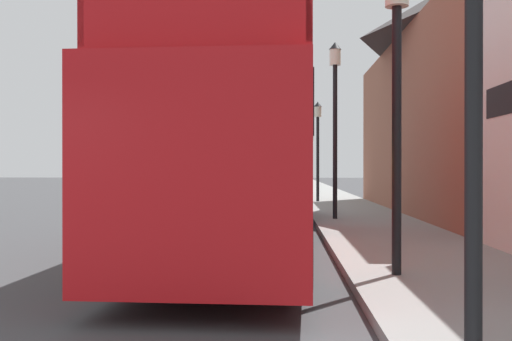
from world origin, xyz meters
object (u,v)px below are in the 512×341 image
at_px(tour_bus, 242,156).
at_px(lamp_post_nearest, 397,54).
at_px(lamp_post_third, 318,132).
at_px(parked_car_ahead_of_bus, 276,198).
at_px(lamp_post_second, 335,98).

relative_size(tour_bus, lamp_post_nearest, 2.26).
xyz_separation_m(tour_bus, lamp_post_third, (2.28, 15.50, 1.35)).
height_order(parked_car_ahead_of_bus, lamp_post_second, lamp_post_second).
bearing_deg(tour_bus, lamp_post_second, 73.52).
height_order(tour_bus, lamp_post_second, lamp_post_second).
relative_size(parked_car_ahead_of_bus, lamp_post_third, 0.95).
height_order(parked_car_ahead_of_bus, lamp_post_third, lamp_post_third).
xyz_separation_m(parked_car_ahead_of_bus, lamp_post_second, (1.72, -0.57, 2.92)).
distance_m(lamp_post_second, lamp_post_third, 8.99).
bearing_deg(parked_car_ahead_of_bus, tour_bus, -92.94).
xyz_separation_m(lamp_post_nearest, lamp_post_second, (-0.05, 8.98, 0.45)).
bearing_deg(tour_bus, lamp_post_nearest, -44.58).
height_order(lamp_post_nearest, lamp_post_second, lamp_post_second).
xyz_separation_m(tour_bus, parked_car_ahead_of_bus, (0.53, 7.09, -1.13)).
bearing_deg(lamp_post_second, lamp_post_third, 89.73).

